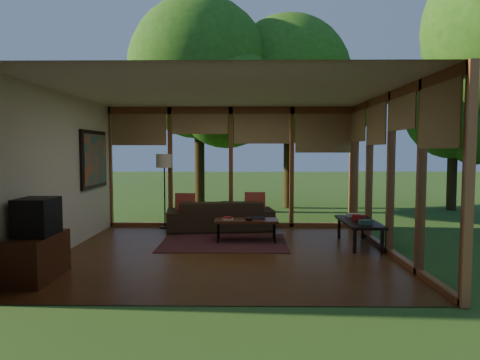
{
  "coord_description": "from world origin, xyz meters",
  "views": [
    {
      "loc": [
        0.33,
        -7.15,
        1.73
      ],
      "look_at": [
        0.23,
        0.7,
        1.19
      ],
      "focal_mm": 32.0,
      "sensor_mm": 36.0,
      "label": 1
    }
  ],
  "objects_px": {
    "floor_lamp": "(164,165)",
    "side_console": "(359,223)",
    "television": "(37,217)",
    "media_cabinet": "(37,257)",
    "sofa": "(220,215)",
    "coffee_table": "(246,221)"
  },
  "relations": [
    {
      "from": "sofa",
      "to": "side_console",
      "type": "distance_m",
      "value": 2.98
    },
    {
      "from": "media_cabinet",
      "to": "side_console",
      "type": "bearing_deg",
      "value": 23.49
    },
    {
      "from": "television",
      "to": "floor_lamp",
      "type": "xyz_separation_m",
      "value": [
        0.98,
        3.84,
        0.56
      ]
    },
    {
      "from": "sofa",
      "to": "coffee_table",
      "type": "bearing_deg",
      "value": 108.75
    },
    {
      "from": "floor_lamp",
      "to": "coffee_table",
      "type": "relative_size",
      "value": 1.38
    },
    {
      "from": "coffee_table",
      "to": "media_cabinet",
      "type": "bearing_deg",
      "value": -139.41
    },
    {
      "from": "side_console",
      "to": "coffee_table",
      "type": "bearing_deg",
      "value": 171.82
    },
    {
      "from": "sofa",
      "to": "television",
      "type": "xyz_separation_m",
      "value": [
        -2.23,
        -3.55,
        0.52
      ]
    },
    {
      "from": "television",
      "to": "coffee_table",
      "type": "distance_m",
      "value": 3.72
    },
    {
      "from": "television",
      "to": "side_console",
      "type": "xyz_separation_m",
      "value": [
        4.85,
        2.12,
        -0.44
      ]
    },
    {
      "from": "television",
      "to": "floor_lamp",
      "type": "bearing_deg",
      "value": 75.72
    },
    {
      "from": "floor_lamp",
      "to": "side_console",
      "type": "bearing_deg",
      "value": -24.02
    },
    {
      "from": "television",
      "to": "floor_lamp",
      "type": "relative_size",
      "value": 0.33
    },
    {
      "from": "television",
      "to": "side_console",
      "type": "bearing_deg",
      "value": 23.58
    },
    {
      "from": "floor_lamp",
      "to": "side_console",
      "type": "distance_m",
      "value": 4.35
    },
    {
      "from": "sofa",
      "to": "floor_lamp",
      "type": "xyz_separation_m",
      "value": [
        -1.25,
        0.3,
        1.07
      ]
    },
    {
      "from": "media_cabinet",
      "to": "floor_lamp",
      "type": "xyz_separation_m",
      "value": [
        1.0,
        3.84,
        1.11
      ]
    },
    {
      "from": "floor_lamp",
      "to": "media_cabinet",
      "type": "bearing_deg",
      "value": -104.56
    },
    {
      "from": "sofa",
      "to": "television",
      "type": "height_order",
      "value": "television"
    },
    {
      "from": "floor_lamp",
      "to": "television",
      "type": "bearing_deg",
      "value": -104.28
    },
    {
      "from": "coffee_table",
      "to": "sofa",
      "type": "bearing_deg",
      "value": 116.43
    },
    {
      "from": "media_cabinet",
      "to": "sofa",
      "type": "bearing_deg",
      "value": 57.58
    }
  ]
}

